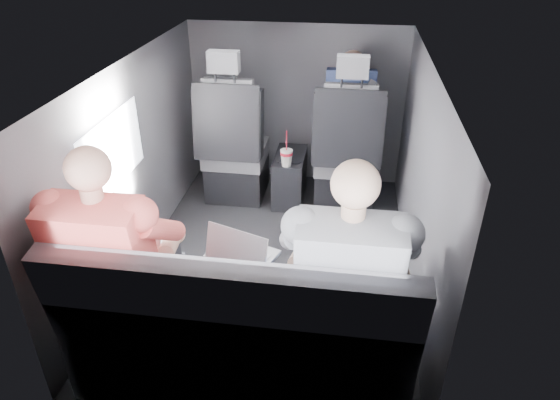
# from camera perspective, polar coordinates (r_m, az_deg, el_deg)

# --- Properties ---
(floor) EXTENTS (2.60, 2.60, 0.00)m
(floor) POSITION_cam_1_polar(r_m,az_deg,el_deg) (3.49, -0.73, -6.89)
(floor) COLOR black
(floor) RESTS_ON ground
(ceiling) EXTENTS (2.60, 2.60, 0.00)m
(ceiling) POSITION_cam_1_polar(r_m,az_deg,el_deg) (2.89, -0.90, 15.08)
(ceiling) COLOR #B2B2AD
(ceiling) RESTS_ON panel_back
(panel_left) EXTENTS (0.02, 2.60, 1.35)m
(panel_left) POSITION_cam_1_polar(r_m,az_deg,el_deg) (3.38, -16.11, 3.91)
(panel_left) COLOR #56565B
(panel_left) RESTS_ON floor
(panel_right) EXTENTS (0.02, 2.60, 1.35)m
(panel_right) POSITION_cam_1_polar(r_m,az_deg,el_deg) (3.13, 15.68, 1.89)
(panel_right) COLOR #56565B
(panel_right) RESTS_ON floor
(panel_front) EXTENTS (1.80, 0.02, 1.35)m
(panel_front) POSITION_cam_1_polar(r_m,az_deg,el_deg) (4.32, 1.90, 10.77)
(panel_front) COLOR #56565B
(panel_front) RESTS_ON floor
(panel_back) EXTENTS (1.80, 0.02, 1.35)m
(panel_back) POSITION_cam_1_polar(r_m,az_deg,el_deg) (2.08, -6.48, -13.18)
(panel_back) COLOR #56565B
(panel_back) RESTS_ON floor
(side_window) EXTENTS (0.02, 0.75, 0.42)m
(side_window) POSITION_cam_1_polar(r_m,az_deg,el_deg) (3.03, -18.48, 5.22)
(side_window) COLOR white
(side_window) RESTS_ON panel_left
(seatbelt) EXTENTS (0.35, 0.11, 0.59)m
(seatbelt) POSITION_cam_1_polar(r_m,az_deg,el_deg) (3.66, 7.89, 9.00)
(seatbelt) COLOR black
(seatbelt) RESTS_ON front_seat_right
(front_seat_left) EXTENTS (0.52, 0.58, 1.26)m
(front_seat_left) POSITION_cam_1_polar(r_m,az_deg,el_deg) (4.07, -5.24, 5.27)
(front_seat_left) COLOR black
(front_seat_left) RESTS_ON floor
(front_seat_right) EXTENTS (0.52, 0.58, 1.26)m
(front_seat_right) POSITION_cam_1_polar(r_m,az_deg,el_deg) (3.98, 7.55, 4.48)
(front_seat_right) COLOR black
(front_seat_right) RESTS_ON floor
(center_console) EXTENTS (0.24, 0.48, 0.41)m
(center_console) POSITION_cam_1_polar(r_m,az_deg,el_deg) (4.12, 1.12, 2.62)
(center_console) COLOR black
(center_console) RESTS_ON floor
(rear_bench) EXTENTS (1.60, 0.57, 0.92)m
(rear_bench) POSITION_cam_1_polar(r_m,az_deg,el_deg) (2.50, -4.64, -15.66)
(rear_bench) COLOR slate
(rear_bench) RESTS_ON floor
(soda_cup) EXTENTS (0.10, 0.10, 0.29)m
(soda_cup) POSITION_cam_1_polar(r_m,az_deg,el_deg) (3.83, 0.75, 4.93)
(soda_cup) COLOR white
(soda_cup) RESTS_ON center_console
(laptop_white) EXTENTS (0.31, 0.29, 0.22)m
(laptop_white) POSITION_cam_1_polar(r_m,az_deg,el_deg) (2.64, -15.59, -4.98)
(laptop_white) COLOR silver
(laptop_white) RESTS_ON passenger_rear_left
(laptop_silver) EXTENTS (0.38, 0.39, 0.23)m
(laptop_silver) POSITION_cam_1_polar(r_m,az_deg,el_deg) (2.48, -4.59, -6.11)
(laptop_silver) COLOR #B5B5BA
(laptop_silver) RESTS_ON rear_bench
(laptop_black) EXTENTS (0.41, 0.39, 0.26)m
(laptop_black) POSITION_cam_1_polar(r_m,az_deg,el_deg) (2.48, 7.69, -6.27)
(laptop_black) COLOR black
(laptop_black) RESTS_ON passenger_rear_right
(passenger_rear_left) EXTENTS (0.54, 0.65, 1.28)m
(passenger_rear_left) POSITION_cam_1_polar(r_m,az_deg,el_deg) (2.52, -17.87, -6.57)
(passenger_rear_left) COLOR #2F2F33
(passenger_rear_left) RESTS_ON rear_bench
(passenger_rear_right) EXTENTS (0.55, 0.66, 1.30)m
(passenger_rear_right) POSITION_cam_1_polar(r_m,az_deg,el_deg) (2.29, 7.64, -9.05)
(passenger_rear_right) COLOR navy
(passenger_rear_right) RESTS_ON rear_bench
(passenger_front_right) EXTENTS (0.39, 0.39, 0.77)m
(passenger_front_right) POSITION_cam_1_polar(r_m,az_deg,el_deg) (4.08, 7.92, 10.41)
(passenger_front_right) COLOR navy
(passenger_front_right) RESTS_ON front_seat_right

